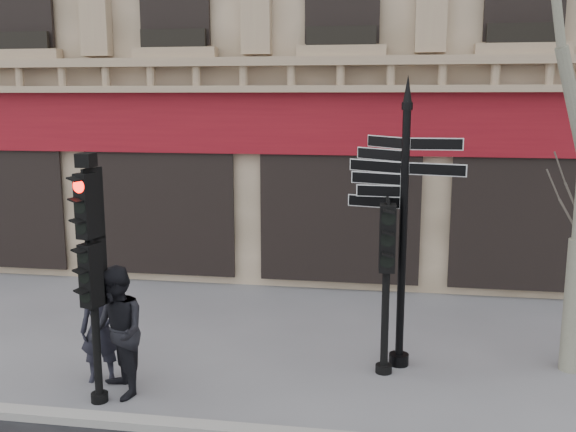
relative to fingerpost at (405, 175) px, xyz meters
name	(u,v)px	position (x,y,z in m)	size (l,w,h in m)	color
ground	(310,390)	(-1.27, -1.11, -2.99)	(80.00, 80.00, 0.00)	slate
fingerpost	(405,175)	(0.00, 0.00, 0.00)	(2.46, 2.46, 4.46)	black
traffic_signal_main	(91,249)	(-4.09, -1.92, -0.83)	(0.43, 0.35, 3.43)	black
traffic_signal_secondary	(387,257)	(-0.23, -0.34, -1.17)	(0.45, 0.33, 2.61)	black
pedestrian_a	(100,330)	(-4.34, -1.28, -2.21)	(0.57, 0.37, 1.56)	black
pedestrian_b	(117,332)	(-3.89, -1.69, -2.06)	(0.90, 0.70, 1.86)	black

